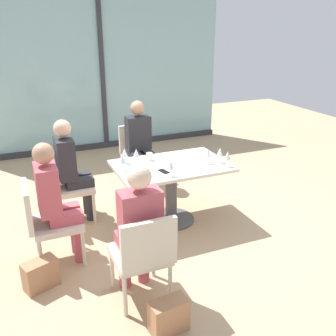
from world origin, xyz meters
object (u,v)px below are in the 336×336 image
Objects in this scene: wine_glass_6 at (171,165)px; coffee_cup at (149,157)px; chair_far_left at (64,183)px; person_far_left at (71,166)px; chair_front_left at (143,253)px; wine_glass_0 at (123,159)px; chair_side_end at (46,219)px; wine_glass_4 at (228,156)px; wine_glass_3 at (136,153)px; wine_glass_5 at (124,153)px; chair_near_window at (138,152)px; handbag_2 at (169,316)px; cell_phone_on_table at (164,171)px; wine_glass_1 at (208,153)px; handbag_0 at (141,193)px; person_near_window at (140,141)px; person_front_left at (138,225)px; dining_table_main at (171,179)px; person_side_end at (55,198)px; handbag_1 at (41,274)px; wine_glass_2 at (220,152)px.

coffee_cup is at bearing 93.25° from wine_glass_6.
chair_far_left is 0.23m from person_far_left.
wine_glass_0 is at bearing 80.28° from chair_front_left.
person_far_left is at bearing -0.00° from chair_far_left.
chair_side_end is 2.06m from wine_glass_4.
wine_glass_5 is at bearing 152.54° from wine_glass_3.
chair_far_left is (-1.18, -0.75, 0.00)m from chair_near_window.
handbag_2 is at bearing -101.26° from wine_glass_3.
wine_glass_0 is at bearing -144.25° from wine_glass_3.
wine_glass_5 is 1.28× the size of cell_phone_on_table.
coffee_cup is (0.39, 0.20, -0.09)m from wine_glass_0.
wine_glass_1 reaches higher than coffee_cup.
coffee_cup is 0.30× the size of handbag_0.
wine_glass_6 is at bearing -95.90° from person_near_window.
chair_far_left is 1.07m from handbag_0.
person_front_left reaches higher than chair_near_window.
coffee_cup is (-0.03, 0.57, -0.09)m from wine_glass_6.
chair_near_window is 1.00× the size of chair_side_end.
chair_side_end is at bearing 179.91° from wine_glass_6.
person_near_window reaches higher than wine_glass_3.
wine_glass_0 is at bearing 176.37° from dining_table_main.
chair_near_window reaches higher than cell_phone_on_table.
person_side_end reaches higher than handbag_2.
wine_glass_1 reaches higher than chair_side_end.
chair_front_left is at bearing -58.32° from person_side_end.
cell_phone_on_table is 0.48× the size of handbag_1.
person_side_end is at bearing -166.46° from dining_table_main.
wine_glass_5 is at bearing 114.59° from cell_phone_on_table.
wine_glass_1 is 2.06× the size of coffee_cup.
wine_glass_0 and wine_glass_5 have the same top height.
person_far_left is at bearing 153.86° from wine_glass_4.
wine_glass_1 is at bearing 5.85° from chair_side_end.
chair_side_end is 4.70× the size of wine_glass_1.
person_side_end is at bearing 179.90° from wine_glass_6.
wine_glass_3 is at bearing -20.45° from chair_far_left.
wine_glass_3 is (0.99, 0.51, 0.16)m from person_side_end.
handbag_2 is at bearing -104.71° from person_near_window.
person_front_left is 6.81× the size of wine_glass_6.
chair_front_left is at bearing -55.52° from handbag_1.
person_side_end is 6.81× the size of wine_glass_4.
person_far_left is (0.40, 0.82, 0.20)m from chair_side_end.
chair_near_window is 2.61m from chair_front_left.
person_near_window is 0.92m from coffee_cup.
wine_glass_4 is 0.75m from cell_phone_on_table.
wine_glass_6 is (-0.70, -0.16, 0.00)m from wine_glass_2.
person_near_window is at bearing 69.00° from wine_glass_3.
handbag_1 is at bearing -139.47° from wine_glass_5.
wine_glass_3 is 0.62× the size of handbag_2.
wine_glass_2 is 0.98m from wine_glass_3.
handbag_1 is at bearing -169.81° from wine_glass_4.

